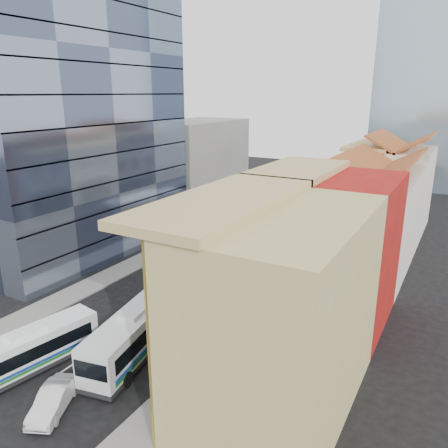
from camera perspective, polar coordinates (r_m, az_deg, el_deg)
The scene contains 15 objects.
ground at distance 32.91m, azimuth -21.13°, elevation -18.02°, with size 200.00×200.00×0.00m, color black.
sidewalk_right at distance 44.43m, azimuth 9.05°, elevation -7.47°, with size 3.00×90.00×0.15m, color slate.
sidewalk_left at distance 52.21m, azimuth -8.69°, elevation -3.68°, with size 3.00×90.00×0.15m, color slate.
shophouse_tan at distance 25.78m, azimuth 7.66°, elevation -11.57°, with size 8.00×14.00×12.00m, color tan.
shophouse_red at distance 36.31m, azimuth 14.81°, elevation -3.39°, with size 8.00×10.00×12.00m, color #A01712.
shophouse_cream_near at distance 45.44m, azimuth 17.86°, elevation -0.89°, with size 8.00×9.00×10.00m, color silver.
shophouse_cream_mid at distance 53.99m, azimuth 19.89°, elevation 1.66°, with size 8.00×9.00×10.00m, color silver.
shophouse_cream_far at distance 64.02m, azimuth 21.62°, elevation 4.20°, with size 8.00×12.00×11.00m, color silver.
office_tower at distance 52.73m, azimuth -18.98°, elevation 12.47°, with size 12.00×26.00×30.00m, color #3C4760.
office_block_far at distance 70.48m, azimuth -3.75°, elevation 7.65°, with size 10.00×18.00×14.00m, color gray.
bus_left_near at distance 33.32m, azimuth -24.19°, elevation -14.79°, with size 2.26×9.65×3.10m, color white, non-canonical shape.
bus_left_far at distance 57.43m, azimuth 2.47°, elevation 0.44°, with size 2.94×12.56×4.03m, color white, non-canonical shape.
bus_right at distance 32.92m, azimuth -11.25°, elevation -13.38°, with size 2.65×11.30×3.62m, color silver, non-canonical shape.
sedan_left at distance 36.31m, azimuth -20.28°, elevation -13.15°, with size 1.63×4.04×1.37m, color silver.
sedan_right at distance 29.67m, azimuth -21.39°, elevation -20.59°, with size 1.53×4.38×1.45m, color silver.
Camera 1 is at (22.11, -16.22, 18.20)m, focal length 35.00 mm.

